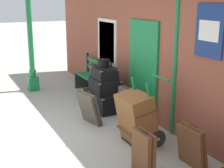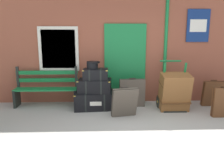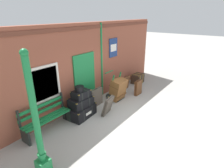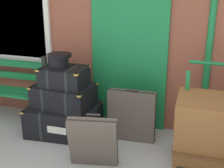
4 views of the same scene
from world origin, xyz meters
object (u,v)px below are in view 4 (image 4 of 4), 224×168
at_px(steamer_trunk_middle, 64,96).
at_px(porters_trolley, 204,139).
at_px(round_hatbox, 59,59).
at_px(large_brown_trunk, 205,131).
at_px(platform_bench, 0,89).
at_px(steamer_trunk_top, 64,76).
at_px(suitcase_caramel, 131,116).
at_px(suitcase_oxblood, 93,142).
at_px(steamer_trunk_base, 64,120).

relative_size(steamer_trunk_middle, porters_trolley, 0.72).
bearing_deg(round_hatbox, large_brown_trunk, -7.96).
distance_m(platform_bench, steamer_trunk_top, 1.38).
relative_size(platform_bench, suitcase_caramel, 2.13).
bearing_deg(large_brown_trunk, steamer_trunk_middle, 171.76).
bearing_deg(round_hatbox, suitcase_oxblood, -42.80).
bearing_deg(steamer_trunk_top, steamer_trunk_base, 177.75).
relative_size(steamer_trunk_base, steamer_trunk_top, 1.70).
relative_size(porters_trolley, suitcase_caramel, 1.58).
distance_m(steamer_trunk_middle, steamer_trunk_top, 0.29).
bearing_deg(suitcase_oxblood, round_hatbox, 137.20).
bearing_deg(suitcase_caramel, suitcase_oxblood, -108.63).
height_order(steamer_trunk_base, steamer_trunk_middle, steamer_trunk_middle).
distance_m(round_hatbox, suitcase_caramel, 1.25).
relative_size(platform_bench, suitcase_oxblood, 2.31).
height_order(steamer_trunk_middle, large_brown_trunk, large_brown_trunk).
bearing_deg(suitcase_oxblood, platform_bench, 154.07).
bearing_deg(porters_trolley, platform_bench, 173.41).
relative_size(steamer_trunk_top, porters_trolley, 0.53).
relative_size(steamer_trunk_base, steamer_trunk_middle, 1.24).
height_order(platform_bench, steamer_trunk_top, platform_bench).
bearing_deg(large_brown_trunk, platform_bench, 170.29).
height_order(round_hatbox, suitcase_caramel, round_hatbox).
bearing_deg(steamer_trunk_top, steamer_trunk_middle, 164.76).
distance_m(porters_trolley, suitcase_caramel, 1.00).
height_order(steamer_trunk_middle, steamer_trunk_top, steamer_trunk_top).
bearing_deg(steamer_trunk_base, suitcase_caramel, 6.87).
distance_m(platform_bench, suitcase_caramel, 2.22).
bearing_deg(steamer_trunk_middle, large_brown_trunk, -8.24).
distance_m(steamer_trunk_base, round_hatbox, 0.90).
relative_size(steamer_trunk_top, suitcase_oxblood, 0.90).
distance_m(round_hatbox, porters_trolley, 2.15).
relative_size(steamer_trunk_top, round_hatbox, 1.92).
bearing_deg(suitcase_oxblood, steamer_trunk_base, 136.00).
xyz_separation_m(platform_bench, suitcase_oxblood, (1.95, -0.95, -0.11)).
relative_size(steamer_trunk_base, large_brown_trunk, 1.12).
xyz_separation_m(steamer_trunk_top, porters_trolley, (1.91, -0.10, -0.60)).
relative_size(large_brown_trunk, suitcase_caramel, 1.26).
bearing_deg(round_hatbox, steamer_trunk_base, -2.92).
bearing_deg(large_brown_trunk, round_hatbox, 172.04).
bearing_deg(steamer_trunk_base, steamer_trunk_middle, 23.58).
distance_m(steamer_trunk_middle, large_brown_trunk, 1.95).
bearing_deg(steamer_trunk_top, porters_trolley, -2.87).
bearing_deg(platform_bench, steamer_trunk_middle, -11.93).
bearing_deg(platform_bench, steamer_trunk_base, -12.28).
xyz_separation_m(steamer_trunk_middle, steamer_trunk_top, (0.03, -0.01, 0.29)).
height_order(steamer_trunk_base, round_hatbox, round_hatbox).
height_order(porters_trolley, suitcase_oxblood, porters_trolley).
height_order(porters_trolley, suitcase_caramel, porters_trolley).
relative_size(large_brown_trunk, suitcase_oxblood, 1.36).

